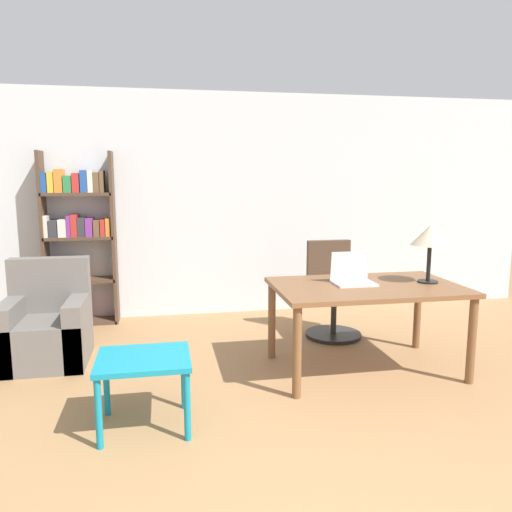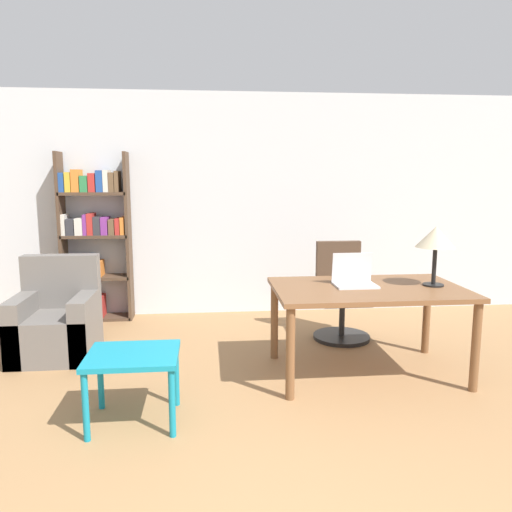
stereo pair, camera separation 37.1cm
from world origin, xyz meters
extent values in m
cube|color=silver|center=(0.00, 4.53, 1.35)|extent=(8.00, 0.06, 2.70)
cube|color=brown|center=(0.95, 2.39, 0.75)|extent=(1.60, 1.01, 0.04)
cylinder|color=brown|center=(0.20, 1.95, 0.36)|extent=(0.07, 0.07, 0.73)
cylinder|color=brown|center=(1.69, 1.95, 0.36)|extent=(0.07, 0.07, 0.73)
cylinder|color=brown|center=(0.20, 2.84, 0.36)|extent=(0.07, 0.07, 0.73)
cylinder|color=brown|center=(1.69, 2.84, 0.36)|extent=(0.07, 0.07, 0.73)
cube|color=silver|center=(0.85, 2.42, 0.78)|extent=(0.35, 0.26, 0.02)
cube|color=silver|center=(0.85, 2.54, 0.92)|extent=(0.35, 0.04, 0.26)
cube|color=#19233D|center=(0.85, 2.54, 0.92)|extent=(0.32, 0.03, 0.23)
cylinder|color=black|center=(1.52, 2.39, 0.78)|extent=(0.18, 0.18, 0.01)
cylinder|color=black|center=(1.52, 2.39, 0.94)|extent=(0.04, 0.04, 0.32)
cone|color=#C6B793|center=(1.52, 2.39, 1.19)|extent=(0.33, 0.33, 0.18)
cylinder|color=black|center=(0.99, 3.32, 0.02)|extent=(0.60, 0.60, 0.04)
cylinder|color=#262626|center=(0.99, 3.32, 0.22)|extent=(0.06, 0.06, 0.36)
cube|color=#4C3828|center=(0.99, 3.32, 0.45)|extent=(0.50, 0.50, 0.10)
cube|color=#4C3828|center=(0.99, 3.53, 0.76)|extent=(0.47, 0.08, 0.52)
cube|color=teal|center=(-0.93, 1.70, 0.48)|extent=(0.62, 0.53, 0.04)
cylinder|color=teal|center=(-1.21, 1.47, 0.23)|extent=(0.04, 0.04, 0.47)
cylinder|color=teal|center=(-0.66, 1.47, 0.23)|extent=(0.04, 0.04, 0.47)
cylinder|color=teal|center=(-1.21, 1.93, 0.23)|extent=(0.04, 0.04, 0.47)
cylinder|color=teal|center=(-0.66, 1.93, 0.23)|extent=(0.04, 0.04, 0.47)
cube|color=#66605B|center=(-1.85, 3.08, 0.21)|extent=(0.73, 0.72, 0.42)
cube|color=#66605B|center=(-1.85, 3.36, 0.68)|extent=(0.73, 0.16, 0.52)
cube|color=#66605B|center=(-2.14, 3.08, 0.30)|extent=(0.16, 0.72, 0.60)
cube|color=#66605B|center=(-1.57, 3.08, 0.30)|extent=(0.16, 0.72, 0.60)
cube|color=#4C3828|center=(-2.09, 4.34, 0.99)|extent=(0.04, 0.28, 1.98)
cube|color=#4C3828|center=(-1.33, 4.34, 0.99)|extent=(0.04, 0.28, 1.98)
cube|color=#4C3828|center=(-1.71, 4.34, 0.02)|extent=(0.76, 0.28, 0.04)
cube|color=#B72D28|center=(-2.03, 4.34, 0.16)|extent=(0.08, 0.24, 0.25)
cube|color=#2D7F47|center=(-1.94, 4.34, 0.14)|extent=(0.09, 0.24, 0.21)
cube|color=silver|center=(-1.85, 4.34, 0.17)|extent=(0.08, 0.24, 0.26)
cube|color=silver|center=(-1.76, 4.34, 0.14)|extent=(0.09, 0.24, 0.21)
cube|color=#B72D28|center=(-1.68, 4.34, 0.17)|extent=(0.06, 0.24, 0.26)
cube|color=#4C3828|center=(-1.71, 4.34, 0.51)|extent=(0.76, 0.28, 0.04)
cube|color=#7F338C|center=(-2.03, 4.34, 0.63)|extent=(0.08, 0.24, 0.19)
cube|color=#2D7F47|center=(-1.95, 4.34, 0.63)|extent=(0.08, 0.24, 0.20)
cube|color=#333338|center=(-1.86, 4.34, 0.66)|extent=(0.07, 0.24, 0.25)
cube|color=brown|center=(-1.79, 4.34, 0.64)|extent=(0.07, 0.24, 0.22)
cube|color=#234C99|center=(-1.73, 4.34, 0.63)|extent=(0.04, 0.24, 0.20)
cube|color=orange|center=(-1.68, 4.34, 0.62)|extent=(0.06, 0.24, 0.18)
cube|color=#4C3828|center=(-1.71, 4.34, 1.01)|extent=(0.76, 0.28, 0.04)
cube|color=silver|center=(-2.05, 4.34, 1.15)|extent=(0.04, 0.24, 0.24)
cube|color=#333338|center=(-1.98, 4.34, 1.12)|extent=(0.09, 0.24, 0.19)
cube|color=silver|center=(-1.88, 4.34, 1.12)|extent=(0.09, 0.24, 0.19)
cube|color=#7F338C|center=(-1.81, 4.34, 1.14)|extent=(0.04, 0.24, 0.24)
cube|color=#B72D28|center=(-1.75, 4.34, 1.15)|extent=(0.07, 0.24, 0.25)
cube|color=#333338|center=(-1.68, 4.34, 1.13)|extent=(0.08, 0.24, 0.21)
cube|color=#7F338C|center=(-1.59, 4.34, 1.13)|extent=(0.08, 0.24, 0.20)
cube|color=brown|center=(-1.51, 4.34, 1.12)|extent=(0.07, 0.24, 0.18)
cube|color=#B72D28|center=(-1.45, 4.34, 1.12)|extent=(0.05, 0.24, 0.19)
cube|color=orange|center=(-1.39, 4.34, 1.13)|extent=(0.05, 0.24, 0.20)
cube|color=#4C3828|center=(-1.71, 4.34, 1.50)|extent=(0.76, 0.28, 0.04)
cube|color=#234C99|center=(-2.04, 4.34, 1.63)|extent=(0.06, 0.24, 0.22)
cube|color=gold|center=(-1.97, 4.34, 1.63)|extent=(0.06, 0.24, 0.23)
cube|color=orange|center=(-1.89, 4.34, 1.65)|extent=(0.08, 0.24, 0.26)
cube|color=#2D7F47|center=(-1.80, 4.34, 1.61)|extent=(0.08, 0.24, 0.19)
cube|color=#B72D28|center=(-1.71, 4.34, 1.63)|extent=(0.08, 0.24, 0.21)
cube|color=#234C99|center=(-1.62, 4.34, 1.64)|extent=(0.08, 0.24, 0.25)
cube|color=silver|center=(-1.55, 4.34, 1.65)|extent=(0.06, 0.24, 0.25)
cube|color=brown|center=(-1.49, 4.34, 1.63)|extent=(0.06, 0.24, 0.22)
cube|color=brown|center=(-1.43, 4.34, 1.64)|extent=(0.04, 0.24, 0.24)
camera|label=1|loc=(-0.78, -1.58, 1.70)|focal=35.00mm
camera|label=2|loc=(-0.42, -1.64, 1.70)|focal=35.00mm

